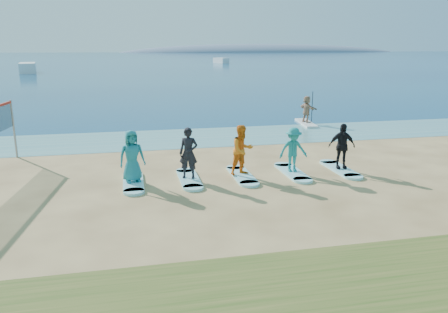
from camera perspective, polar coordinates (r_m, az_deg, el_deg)
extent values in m
plane|color=tan|center=(13.23, 2.34, -6.70)|extent=(600.00, 600.00, 0.00)
plane|color=teal|center=(23.15, -4.25, 2.48)|extent=(600.00, 600.00, 0.00)
plane|color=navy|center=(172.03, -11.59, 12.46)|extent=(600.00, 600.00, 0.00)
ellipsoid|color=slate|center=(327.05, 5.24, 13.43)|extent=(220.00, 56.00, 18.00)
cylinder|color=gray|center=(20.86, -25.75, 3.25)|extent=(0.09, 0.09, 2.50)
cube|color=silver|center=(27.64, 10.67, 4.32)|extent=(1.08, 3.07, 0.12)
imported|color=tan|center=(27.51, 10.75, 6.11)|extent=(0.84, 1.58, 1.62)
cube|color=silver|center=(86.58, -24.20, 9.95)|extent=(3.95, 8.65, 1.74)
cube|color=silver|center=(122.22, -0.38, 12.10)|extent=(3.57, 5.89, 1.42)
cube|color=#94DEE5|center=(15.76, -11.76, -3.33)|extent=(0.70, 2.20, 0.09)
imported|color=#1A7381|center=(15.50, -11.94, 0.05)|extent=(1.01, 0.78, 1.83)
cube|color=#94DEE5|center=(15.89, -4.59, -2.93)|extent=(0.70, 2.20, 0.09)
imported|color=black|center=(15.63, -4.66, 0.45)|extent=(0.78, 0.63, 1.83)
cube|color=#94DEE5|center=(16.26, 2.36, -2.49)|extent=(0.70, 2.20, 0.09)
imported|color=orange|center=(16.00, 2.40, 0.85)|extent=(1.09, 0.96, 1.85)
cube|color=#94DEE5|center=(16.85, 8.91, -2.04)|extent=(0.70, 2.20, 0.09)
imported|color=teal|center=(16.63, 9.02, 0.89)|extent=(1.09, 0.63, 1.68)
cube|color=#94DEE5|center=(17.65, 14.93, -1.61)|extent=(0.70, 2.20, 0.09)
imported|color=black|center=(17.43, 15.12, 1.32)|extent=(1.09, 0.59, 1.76)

